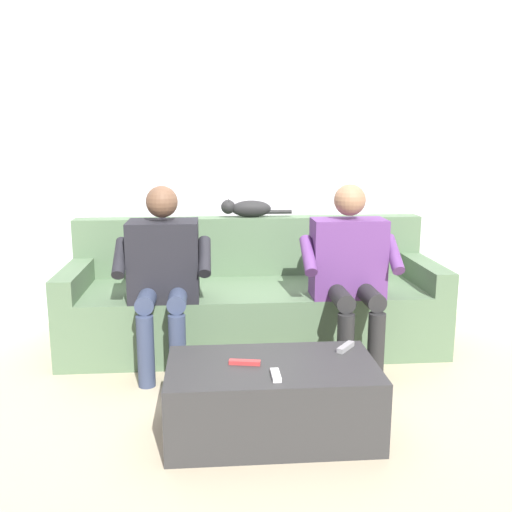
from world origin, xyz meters
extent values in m
plane|color=tan|center=(0.00, 0.60, 0.00)|extent=(8.00, 8.00, 0.00)
cube|color=silver|center=(0.00, -0.70, 1.29)|extent=(5.50, 0.06, 2.59)
cube|color=#516B4C|center=(0.00, 0.00, 0.21)|extent=(2.21, 0.68, 0.42)
cube|color=#516B4C|center=(0.00, -0.42, 0.42)|extent=(2.49, 0.16, 0.84)
cube|color=#516B4C|center=(-1.18, 0.00, 0.29)|extent=(0.14, 0.68, 0.58)
cube|color=#516B4C|center=(1.18, 0.00, 0.29)|extent=(0.14, 0.68, 0.58)
cube|color=#2D2D2D|center=(0.00, 1.12, 0.18)|extent=(1.00, 0.55, 0.35)
cube|color=#5B3370|center=(-0.57, 0.22, 0.67)|extent=(0.45, 0.24, 0.49)
sphere|color=#936B4C|center=(-0.57, 0.22, 1.03)|extent=(0.19, 0.19, 0.19)
cylinder|color=black|center=(-0.66, 0.41, 0.48)|extent=(0.11, 0.37, 0.11)
cylinder|color=black|center=(-0.48, 0.41, 0.48)|extent=(0.11, 0.37, 0.11)
cylinder|color=black|center=(-0.66, 0.59, 0.21)|extent=(0.10, 0.10, 0.42)
cylinder|color=black|center=(-0.48, 0.59, 0.21)|extent=(0.10, 0.10, 0.42)
cylinder|color=#5B3370|center=(-0.84, 0.30, 0.70)|extent=(0.08, 0.27, 0.22)
cylinder|color=#5B3370|center=(-0.31, 0.30, 0.70)|extent=(0.08, 0.27, 0.22)
cube|color=black|center=(0.57, 0.19, 0.67)|extent=(0.43, 0.30, 0.49)
sphere|color=brown|center=(0.57, 0.19, 1.03)|extent=(0.19, 0.19, 0.19)
cylinder|color=#333D56|center=(0.48, 0.36, 0.48)|extent=(0.11, 0.34, 0.11)
cylinder|color=#333D56|center=(0.66, 0.36, 0.48)|extent=(0.11, 0.34, 0.11)
cylinder|color=#333D56|center=(0.48, 0.54, 0.21)|extent=(0.10, 0.10, 0.42)
cylinder|color=#333D56|center=(0.66, 0.54, 0.21)|extent=(0.10, 0.10, 0.42)
cylinder|color=black|center=(0.32, 0.27, 0.70)|extent=(0.08, 0.27, 0.22)
cylinder|color=black|center=(0.82, 0.27, 0.70)|extent=(0.08, 0.27, 0.22)
ellipsoid|color=black|center=(-0.01, -0.42, 0.90)|extent=(0.29, 0.12, 0.12)
sphere|color=black|center=(0.15, -0.42, 0.92)|extent=(0.10, 0.10, 0.10)
cone|color=black|center=(0.15, -0.45, 0.96)|extent=(0.04, 0.04, 0.03)
cone|color=black|center=(0.15, -0.40, 0.96)|extent=(0.04, 0.04, 0.03)
cylinder|color=black|center=(-0.22, -0.42, 0.88)|extent=(0.18, 0.03, 0.03)
cube|color=#B73333|center=(0.13, 1.11, 0.36)|extent=(0.15, 0.06, 0.02)
cube|color=white|center=(0.00, 1.27, 0.36)|extent=(0.04, 0.12, 0.02)
cube|color=gray|center=(-0.39, 0.96, 0.37)|extent=(0.11, 0.13, 0.03)
camera|label=1|loc=(0.28, 3.61, 1.41)|focal=39.59mm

